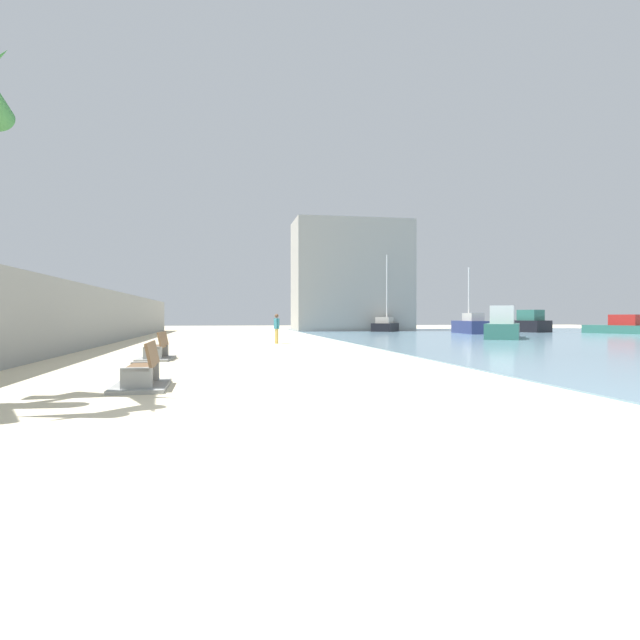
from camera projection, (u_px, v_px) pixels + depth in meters
ground_plane at (244, 347)px, 26.16m from camera, size 120.00×120.00×0.00m
seawall at (81, 317)px, 24.81m from camera, size 0.80×64.00×2.97m
bench_near at (142, 377)px, 11.36m from camera, size 1.14×2.12×0.98m
bench_far at (157, 353)px, 18.74m from camera, size 1.21×2.15×0.98m
person_walking at (277, 326)px, 29.60m from camera, size 0.29×0.49×1.65m
boat_outer at (470, 325)px, 45.80m from camera, size 2.19×5.57×5.67m
boat_far_left at (618, 327)px, 45.72m from camera, size 3.49×5.36×1.62m
boat_far_right at (386, 325)px, 52.63m from camera, size 3.85×4.58×7.54m
boat_nearest at (503, 327)px, 35.86m from camera, size 5.10×6.59×2.16m
boat_distant at (526, 324)px, 50.39m from camera, size 3.80×4.84×2.07m
harbor_building at (351, 276)px, 55.83m from camera, size 12.00×6.00×11.36m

